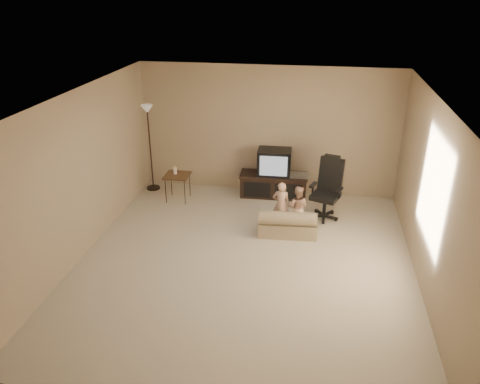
# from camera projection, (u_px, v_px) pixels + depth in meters

# --- Properties ---
(floor) EXTENTS (5.50, 5.50, 0.00)m
(floor) POSITION_uv_depth(u_px,v_px,m) (245.00, 262.00, 7.09)
(floor) COLOR beige
(floor) RESTS_ON ground
(room_shell) EXTENTS (5.50, 5.50, 5.50)m
(room_shell) POSITION_uv_depth(u_px,v_px,m) (246.00, 169.00, 6.46)
(room_shell) COLOR white
(room_shell) RESTS_ON floor
(tv_stand) EXTENTS (1.35, 0.54, 0.95)m
(tv_stand) POSITION_uv_depth(u_px,v_px,m) (274.00, 177.00, 9.14)
(tv_stand) COLOR black
(tv_stand) RESTS_ON floor
(office_chair) EXTENTS (0.67, 0.68, 1.13)m
(office_chair) POSITION_uv_depth(u_px,v_px,m) (327.00, 196.00, 8.31)
(office_chair) COLOR black
(office_chair) RESTS_ON floor
(side_table) EXTENTS (0.47, 0.47, 0.70)m
(side_table) POSITION_uv_depth(u_px,v_px,m) (177.00, 176.00, 8.93)
(side_table) COLOR brown
(side_table) RESTS_ON floor
(floor_lamp) EXTENTS (0.27, 0.27, 1.74)m
(floor_lamp) POSITION_uv_depth(u_px,v_px,m) (149.00, 129.00, 9.09)
(floor_lamp) COLOR black
(floor_lamp) RESTS_ON floor
(child_sofa) EXTENTS (1.00, 0.61, 0.47)m
(child_sofa) POSITION_uv_depth(u_px,v_px,m) (287.00, 224.00, 7.81)
(child_sofa) COLOR gray
(child_sofa) RESTS_ON floor
(toddler_left) EXTENTS (0.31, 0.23, 0.82)m
(toddler_left) POSITION_uv_depth(u_px,v_px,m) (281.00, 205.00, 7.98)
(toddler_left) COLOR #D6A386
(toddler_left) RESTS_ON floor
(toddler_right) EXTENTS (0.40, 0.25, 0.76)m
(toddler_right) POSITION_uv_depth(u_px,v_px,m) (297.00, 207.00, 7.96)
(toddler_right) COLOR #D6A386
(toddler_right) RESTS_ON floor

